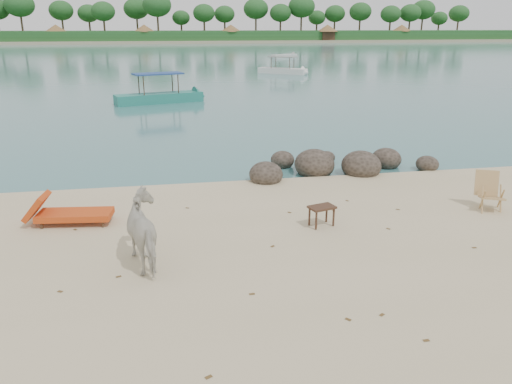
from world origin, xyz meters
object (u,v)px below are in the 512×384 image
(lounge_chair, at_px, (75,212))
(boat_near, at_px, (158,78))
(boulders, at_px, (334,166))
(side_table, at_px, (321,217))
(cow, at_px, (148,232))
(deck_chair, at_px, (493,193))

(lounge_chair, height_order, boat_near, boat_near)
(boulders, xyz_separation_m, boat_near, (-5.54, 16.43, 1.24))
(side_table, height_order, lounge_chair, lounge_chair)
(lounge_chair, bearing_deg, boulders, 30.20)
(lounge_chair, relative_size, boat_near, 0.36)
(cow, height_order, side_table, cow)
(boulders, xyz_separation_m, side_table, (-1.78, -4.36, 0.05))
(lounge_chair, distance_m, boat_near, 19.75)
(boulders, relative_size, boat_near, 1.07)
(lounge_chair, bearing_deg, side_table, -4.99)
(lounge_chair, bearing_deg, deck_chair, 1.46)
(boulders, bearing_deg, side_table, -112.17)
(boulders, distance_m, boat_near, 17.39)
(boulders, bearing_deg, boat_near, 108.63)
(cow, xyz_separation_m, boat_near, (0.06, 22.05, 0.75))
(boulders, relative_size, cow, 3.86)
(boulders, bearing_deg, deck_chair, -56.97)
(side_table, relative_size, boat_near, 0.10)
(cow, xyz_separation_m, lounge_chair, (-1.76, 2.42, -0.37))
(side_table, bearing_deg, deck_chair, -13.48)
(lounge_chair, distance_m, deck_chair, 10.09)
(cow, xyz_separation_m, side_table, (3.83, 1.26, -0.45))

